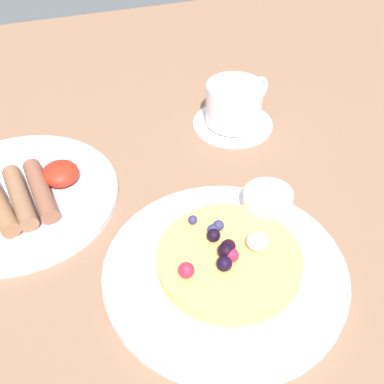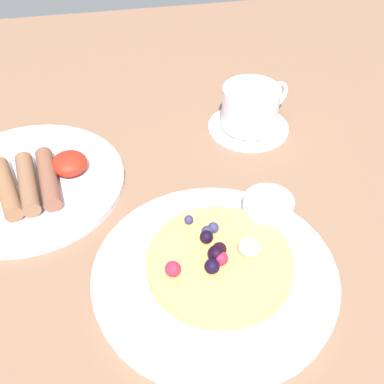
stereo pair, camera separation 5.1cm
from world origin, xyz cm
name	(u,v)px [view 1 (the left image)]	position (x,y,z in cm)	size (l,w,h in cm)	color
ground_plane	(148,258)	(0.00, 0.00, -1.50)	(156.73, 139.99, 3.00)	#856049
pancake_plate	(225,271)	(7.31, -6.12, 0.53)	(26.86, 26.86, 1.07)	white
pancake_with_berries	(229,258)	(7.86, -5.69, 1.99)	(15.93, 15.93, 3.40)	#E5AE5D
syrup_ramekin	(268,201)	(15.36, 0.71, 2.51)	(5.98, 5.98, 2.80)	white
breakfast_plate	(19,197)	(-13.64, 13.24, 0.51)	(25.42, 25.42, 1.01)	white
fried_breakfast	(25,194)	(-12.61, 11.74, 2.09)	(15.72, 11.93, 2.85)	brown
coffee_saucer	(233,123)	(18.73, 20.39, 0.40)	(12.32, 12.32, 0.80)	white
coffee_cup	(235,102)	(18.87, 20.45, 3.98)	(11.11, 8.44, 6.14)	white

